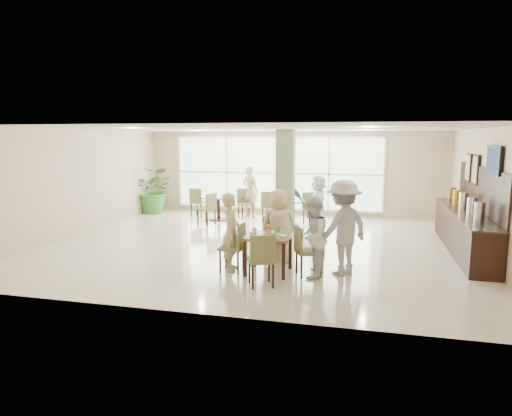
% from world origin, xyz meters
% --- Properties ---
extents(ground, '(10.00, 10.00, 0.00)m').
position_xyz_m(ground, '(0.00, 0.00, 0.00)').
color(ground, beige).
rests_on(ground, ground).
extents(room_shell, '(10.00, 10.00, 10.00)m').
position_xyz_m(room_shell, '(0.00, 0.00, 1.70)').
color(room_shell, white).
rests_on(room_shell, ground).
extents(window_bank, '(7.00, 0.04, 7.00)m').
position_xyz_m(window_bank, '(-0.50, 4.46, 1.40)').
color(window_bank, silver).
rests_on(window_bank, ground).
extents(column, '(0.45, 0.45, 2.80)m').
position_xyz_m(column, '(0.40, 1.20, 1.40)').
color(column, '#6B7A55').
rests_on(column, ground).
extents(main_table, '(0.87, 0.87, 0.75)m').
position_xyz_m(main_table, '(0.70, -2.22, 0.65)').
color(main_table, brown).
rests_on(main_table, ground).
extents(round_table_left, '(1.09, 1.09, 0.75)m').
position_xyz_m(round_table_left, '(-2.07, 3.00, 0.57)').
color(round_table_left, brown).
rests_on(round_table_left, ground).
extents(round_table_right, '(1.00, 1.00, 0.75)m').
position_xyz_m(round_table_right, '(0.25, 2.64, 0.55)').
color(round_table_right, brown).
rests_on(round_table_right, ground).
extents(chairs_main_table, '(2.01, 2.10, 0.95)m').
position_xyz_m(chairs_main_table, '(0.71, -2.25, 0.47)').
color(chairs_main_table, '#636D3C').
rests_on(chairs_main_table, ground).
extents(chairs_table_left, '(2.17, 1.94, 0.95)m').
position_xyz_m(chairs_table_left, '(-2.12, 3.01, 0.47)').
color(chairs_table_left, '#636D3C').
rests_on(chairs_table_left, ground).
extents(chairs_table_right, '(1.89, 1.87, 0.95)m').
position_xyz_m(chairs_table_right, '(0.26, 2.63, 0.47)').
color(chairs_table_right, '#636D3C').
rests_on(chairs_table_right, ground).
extents(tabletop_clutter, '(0.72, 0.78, 0.21)m').
position_xyz_m(tabletop_clutter, '(0.70, -2.26, 0.81)').
color(tabletop_clutter, white).
rests_on(tabletop_clutter, main_table).
extents(buffet_counter, '(0.64, 4.70, 1.95)m').
position_xyz_m(buffet_counter, '(4.70, 0.51, 0.55)').
color(buffet_counter, black).
rests_on(buffet_counter, ground).
extents(wall_tv, '(0.06, 1.00, 0.58)m').
position_xyz_m(wall_tv, '(4.94, -0.60, 2.15)').
color(wall_tv, black).
rests_on(wall_tv, ground).
extents(framed_art_a, '(0.05, 0.55, 0.70)m').
position_xyz_m(framed_art_a, '(4.95, 1.00, 1.85)').
color(framed_art_a, black).
rests_on(framed_art_a, ground).
extents(framed_art_b, '(0.05, 0.55, 0.70)m').
position_xyz_m(framed_art_b, '(4.95, 1.80, 1.85)').
color(framed_art_b, black).
rests_on(framed_art_b, ground).
extents(potted_plant, '(1.54, 1.54, 1.60)m').
position_xyz_m(potted_plant, '(-4.64, 3.73, 0.80)').
color(potted_plant, '#32722D').
rests_on(potted_plant, ground).
extents(teen_left, '(0.46, 0.62, 1.54)m').
position_xyz_m(teen_left, '(-0.05, -2.21, 0.77)').
color(teen_left, tan).
rests_on(teen_left, ground).
extents(teen_far, '(0.86, 0.68, 1.56)m').
position_xyz_m(teen_far, '(0.75, -1.47, 0.78)').
color(teen_far, tan).
rests_on(teen_far, ground).
extents(teen_right, '(0.64, 0.79, 1.54)m').
position_xyz_m(teen_right, '(1.54, -2.28, 0.77)').
color(teen_right, white).
rests_on(teen_right, ground).
extents(teen_standing, '(1.29, 1.33, 1.82)m').
position_xyz_m(teen_standing, '(2.09, -1.94, 0.91)').
color(teen_standing, '#A8A8AB').
rests_on(teen_standing, ground).
extents(adult_a, '(0.95, 0.56, 1.59)m').
position_xyz_m(adult_a, '(0.36, 1.73, 0.80)').
color(adult_a, '#4480CC').
rests_on(adult_a, ground).
extents(adult_b, '(0.80, 1.48, 1.53)m').
position_xyz_m(adult_b, '(1.12, 2.56, 0.76)').
color(adult_b, white).
rests_on(adult_b, ground).
extents(adult_standing, '(0.73, 0.62, 1.69)m').
position_xyz_m(adult_standing, '(-1.21, 3.69, 0.85)').
color(adult_standing, tan).
rests_on(adult_standing, ground).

